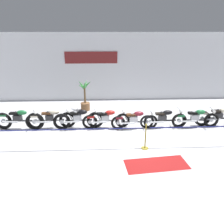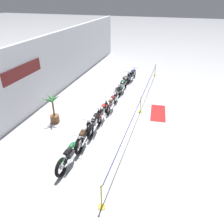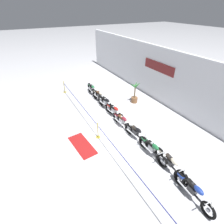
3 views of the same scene
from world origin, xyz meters
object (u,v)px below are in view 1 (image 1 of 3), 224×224
at_px(motorcycle_cream_1, 51,119).
at_px(motorcycle_red_3, 107,119).
at_px(stanchion_mid_left, 145,140).
at_px(motorcycle_black_2, 79,119).
at_px(stanchion_far_left, 104,131).
at_px(motorcycle_green_6, 196,118).
at_px(motorcycle_black_5, 163,119).
at_px(motorcycle_green_0, 19,120).
at_px(floor_banner, 156,164).
at_px(motorcycle_maroon_4, 135,120).
at_px(motorcycle_cream_7, 219,117).
at_px(potted_palm_left_of_row, 85,98).

xyz_separation_m(motorcycle_cream_1, motorcycle_red_3, (2.57, -0.07, -0.02)).
bearing_deg(motorcycle_red_3, stanchion_mid_left, -53.20).
relative_size(motorcycle_black_2, stanchion_far_left, 0.16).
relative_size(motorcycle_red_3, motorcycle_green_6, 1.00).
relative_size(motorcycle_cream_1, stanchion_far_left, 0.16).
xyz_separation_m(motorcycle_cream_1, motorcycle_black_5, (5.24, -0.13, -0.02)).
distance_m(motorcycle_green_0, floor_banner, 6.48).
xyz_separation_m(motorcycle_cream_1, motorcycle_maroon_4, (3.87, -0.22, -0.02)).
height_order(motorcycle_black_2, stanchion_mid_left, stanchion_mid_left).
height_order(motorcycle_green_6, stanchion_mid_left, stanchion_mid_left).
bearing_deg(stanchion_far_left, motorcycle_maroon_4, 51.33).
height_order(motorcycle_cream_1, motorcycle_black_5, motorcycle_cream_1).
distance_m(motorcycle_green_6, stanchion_far_left, 4.70).
distance_m(motorcycle_cream_1, motorcycle_black_2, 1.29).
bearing_deg(motorcycle_cream_7, stanchion_mid_left, -153.60).
bearing_deg(stanchion_far_left, motorcycle_cream_1, 140.29).
xyz_separation_m(motorcycle_black_2, motorcycle_cream_7, (6.64, -0.00, -0.01)).
distance_m(motorcycle_green_6, stanchion_mid_left, 3.29).
distance_m(motorcycle_red_3, potted_palm_left_of_row, 2.77).
relative_size(motorcycle_red_3, floor_banner, 1.04).
relative_size(motorcycle_maroon_4, motorcycle_green_6, 0.98).
relative_size(motorcycle_cream_7, potted_palm_left_of_row, 1.30).
height_order(motorcycle_black_2, motorcycle_maroon_4, motorcycle_black_2).
bearing_deg(floor_banner, motorcycle_black_2, 128.18).
bearing_deg(stanchion_far_left, potted_palm_left_of_row, 103.09).
relative_size(motorcycle_red_3, motorcycle_cream_7, 0.97).
xyz_separation_m(motorcycle_green_0, stanchion_mid_left, (5.47, -2.00, -0.13)).
bearing_deg(stanchion_far_left, motorcycle_green_6, 22.99).
bearing_deg(motorcycle_maroon_4, floor_banner, -83.00).
bearing_deg(motorcycle_green_6, stanchion_far_left, -157.01).
distance_m(motorcycle_green_0, motorcycle_black_5, 6.69).
height_order(motorcycle_cream_1, stanchion_far_left, stanchion_far_left).
height_order(motorcycle_green_6, motorcycle_cream_7, motorcycle_cream_7).
xyz_separation_m(motorcycle_green_0, stanchion_far_left, (3.88, -2.00, 0.28)).
height_order(motorcycle_green_0, floor_banner, motorcycle_green_0).
height_order(motorcycle_cream_1, motorcycle_black_2, motorcycle_black_2).
distance_m(potted_palm_left_of_row, stanchion_mid_left, 5.18).
distance_m(motorcycle_black_5, stanchion_far_left, 3.40).
bearing_deg(motorcycle_black_5, potted_palm_left_of_row, 146.35).
distance_m(motorcycle_black_5, stanchion_mid_left, 2.25).
relative_size(motorcycle_green_0, motorcycle_black_2, 1.00).
relative_size(motorcycle_green_0, motorcycle_cream_1, 1.01).
bearing_deg(motorcycle_cream_7, motorcycle_green_6, -174.91).
height_order(motorcycle_red_3, stanchion_mid_left, stanchion_mid_left).
relative_size(motorcycle_black_5, motorcycle_green_6, 0.99).
bearing_deg(motorcycle_green_0, motorcycle_red_3, -0.72).
bearing_deg(motorcycle_red_3, motorcycle_cream_1, 178.34).
bearing_deg(motorcycle_green_0, potted_palm_left_of_row, 40.67).
relative_size(motorcycle_green_0, motorcycle_red_3, 1.04).
bearing_deg(motorcycle_cream_1, stanchion_mid_left, -26.65).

